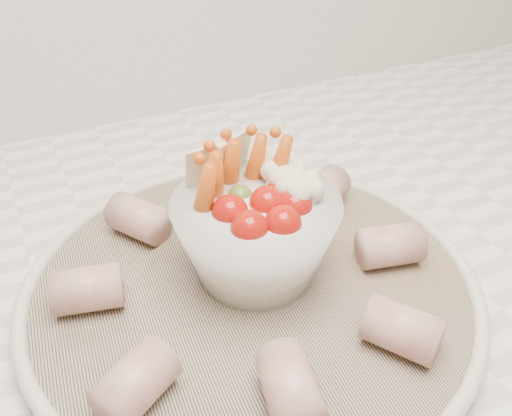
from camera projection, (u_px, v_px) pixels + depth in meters
name	position (u px, v px, depth m)	size (l,w,h in m)	color
serving_platter	(251.00, 286.00, 0.47)	(0.40, 0.40, 0.02)	navy
veggie_bowl	(257.00, 228.00, 0.46)	(0.14, 0.14, 0.11)	white
cured_meat_rolls	(249.00, 265.00, 0.46)	(0.30, 0.31, 0.04)	#A74F4C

